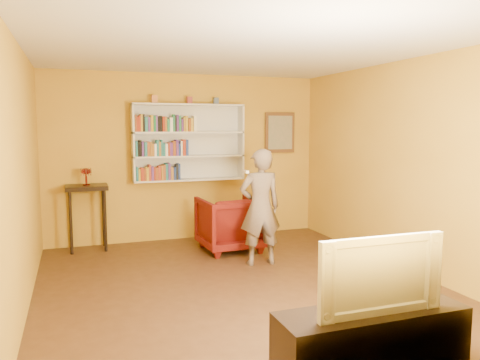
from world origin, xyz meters
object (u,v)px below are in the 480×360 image
at_px(person, 260,207).
at_px(bookshelf, 188,143).
at_px(console_table, 87,196).
at_px(armchair, 230,224).
at_px(ruby_lustre, 86,173).
at_px(television, 374,272).
at_px(tv_cabinet, 371,344).

bearing_deg(person, bookshelf, -68.24).
bearing_deg(console_table, armchair, -19.85).
relative_size(ruby_lustre, television, 0.26).
bearing_deg(armchair, tv_cabinet, 85.03).
relative_size(bookshelf, tv_cabinet, 1.24).
bearing_deg(tv_cabinet, bookshelf, 93.18).
bearing_deg(armchair, bookshelf, -67.27).
xyz_separation_m(ruby_lustre, armchair, (2.01, -0.73, -0.76)).
xyz_separation_m(person, tv_cabinet, (-0.31, -2.95, -0.52)).
distance_m(ruby_lustre, armchair, 2.27).
bearing_deg(armchair, ruby_lustre, -22.40).
xyz_separation_m(armchair, television, (-0.16, -3.77, 0.40)).
bearing_deg(tv_cabinet, ruby_lustre, 112.37).
distance_m(console_table, television, 4.87).
bearing_deg(television, console_table, 112.82).
distance_m(console_table, ruby_lustre, 0.35).
relative_size(person, tv_cabinet, 1.08).
distance_m(bookshelf, tv_cabinet, 4.85).
relative_size(console_table, ruby_lustre, 3.86).
relative_size(bookshelf, console_table, 1.83).
bearing_deg(television, bookshelf, 93.63).
relative_size(bookshelf, ruby_lustre, 7.05).
bearing_deg(ruby_lustre, console_table, -75.96).
height_order(ruby_lustre, tv_cabinet, ruby_lustre).
bearing_deg(bookshelf, ruby_lustre, -174.28).
distance_m(armchair, television, 3.80).
bearing_deg(television, tv_cabinet, -179.55).
height_order(bookshelf, console_table, bookshelf).
xyz_separation_m(ruby_lustre, person, (2.16, -1.55, -0.39)).
bearing_deg(television, armchair, 88.03).
bearing_deg(tv_cabinet, console_table, 112.37).
bearing_deg(bookshelf, console_table, -174.28).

